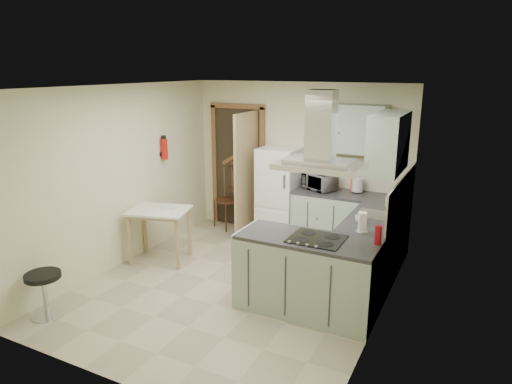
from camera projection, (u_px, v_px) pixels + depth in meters
The scene contains 28 objects.
floor at pixel (236, 286), 5.86m from camera, with size 4.20×4.20×0.00m, color #B5AD8D.
ceiling at pixel (233, 87), 5.20m from camera, with size 4.20×4.20×0.00m, color silver.
back_wall at pixel (299, 161), 7.34m from camera, with size 3.60×3.60×0.00m, color beige.
left_wall at pixel (121, 177), 6.31m from camera, with size 4.20×4.20×0.00m, color beige.
right_wall at pixel (385, 213), 4.75m from camera, with size 4.20×4.20×0.00m, color beige.
doorway at pixel (238, 167), 7.84m from camera, with size 1.10×0.12×2.10m, color brown.
fridge at pixel (279, 194), 7.30m from camera, with size 0.60×0.60×1.50m, color white.
counter_back at pixel (330, 220), 7.01m from camera, with size 1.08×0.60×0.90m, color #9EB2A0.
counter_right at pixel (375, 244), 6.06m from camera, with size 0.60×1.95×0.90m, color #9EB2A0.
splashback at pixel (357, 174), 6.94m from camera, with size 1.68×0.02×0.50m, color beige.
wall_cabinet_back at pixel (356, 129), 6.62m from camera, with size 0.85×0.35×0.70m, color #9EB2A0.
wall_cabinet_right at pixel (389, 143), 5.40m from camera, with size 0.35×0.90×0.70m, color #9EB2A0.
peninsula at pixel (307, 275), 5.14m from camera, with size 1.55×0.65×0.90m, color #9EB2A0.
hob at pixel (317, 239), 4.98m from camera, with size 0.58×0.50×0.01m, color black.
extractor_hood at pixel (320, 166), 4.76m from camera, with size 0.90×0.55×0.10m, color silver.
sink at pixel (375, 215), 5.79m from camera, with size 0.45×0.40×0.01m, color silver.
fire_extinguisher at pixel (164, 149), 6.99m from camera, with size 0.10×0.10×0.32m, color #B2140F.
drop_leaf_table at pixel (160, 235), 6.55m from camera, with size 0.82×0.62×0.77m, color #DDA988.
bentwood_chair at pixel (228, 200), 7.88m from camera, with size 0.44×0.44×0.98m, color #4F241A.
stool at pixel (45, 295), 5.09m from camera, with size 0.39×0.39×0.52m, color black.
microwave at pixel (319, 181), 6.97m from camera, with size 0.48×0.33×0.27m, color black.
kettle at pixel (358, 185), 6.80m from camera, with size 0.16×0.16×0.24m, color silver.
cereal_box at pixel (353, 182), 6.90m from camera, with size 0.07×0.18×0.26m, color #D64E19.
soap_bottle at pixel (389, 199), 6.15m from camera, with size 0.08×0.09×0.18m, color silver.
paper_towel at pixel (362, 222), 5.16m from camera, with size 0.10×0.10×0.25m, color white.
cup at pixel (361, 219), 5.48m from camera, with size 0.13×0.13×0.10m, color silver.
red_bottle at pixel (378, 235), 4.82m from camera, with size 0.07×0.07×0.21m, color #9E0D15.
book at pixel (162, 204), 6.51m from camera, with size 0.18×0.24×0.11m, color #983235.
Camera 1 is at (2.63, -4.64, 2.72)m, focal length 32.00 mm.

